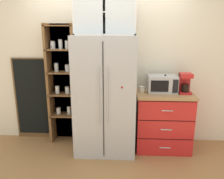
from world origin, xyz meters
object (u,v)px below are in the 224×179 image
coffee_maker (185,83)px  bottle_cobalt (165,85)px  microwave (162,84)px  mug_navy (164,89)px  mug_cream (142,89)px  refrigerator (105,95)px  chalkboard_menu (32,99)px

coffee_maker → bottle_cobalt: (-0.30, 0.02, -0.03)m
microwave → mug_navy: microwave is taller
microwave → mug_navy: (0.04, 0.03, -0.09)m
coffee_maker → mug_cream: bearing=-179.8°
mug_cream → bottle_cobalt: 0.36m
bottle_cobalt → mug_navy: bearing=87.5°
mug_navy → refrigerator: bearing=-170.8°
refrigerator → chalkboard_menu: size_ratio=1.26×
bottle_cobalt → chalkboard_menu: bearing=174.0°
mug_navy → bottle_cobalt: (-0.00, -0.05, 0.08)m
coffee_maker → chalkboard_menu: chalkboard_menu is taller
refrigerator → chalkboard_menu: refrigerator is taller
coffee_maker → refrigerator: bearing=-176.2°
chalkboard_menu → mug_navy: bearing=-4.8°
microwave → chalkboard_menu: bearing=174.4°
coffee_maker → mug_navy: coffee_maker is taller
mug_cream → bottle_cobalt: (0.35, 0.02, 0.07)m
coffee_maker → bottle_cobalt: bearing=175.9°
mug_cream → bottle_cobalt: size_ratio=0.42×
coffee_maker → chalkboard_menu: bearing=174.2°
chalkboard_menu → mug_cream: bearing=-7.8°
refrigerator → microwave: (0.87, 0.12, 0.16)m
mug_cream → mug_navy: mug_cream is taller
mug_navy → chalkboard_menu: bearing=175.2°
mug_navy → bottle_cobalt: 0.09m
chalkboard_menu → microwave: bearing=-5.6°
mug_cream → chalkboard_menu: (-1.86, 0.25, -0.26)m
mug_navy → mug_cream: bearing=-168.6°
coffee_maker → chalkboard_menu: 2.54m
refrigerator → chalkboard_menu: (-1.30, 0.33, -0.18)m
refrigerator → mug_navy: (0.91, 0.15, 0.07)m
microwave → mug_cream: bearing=-171.9°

